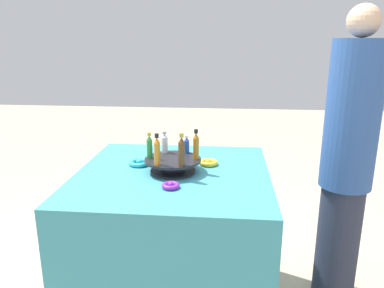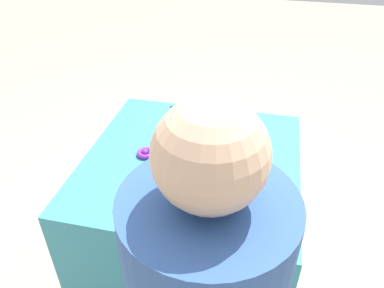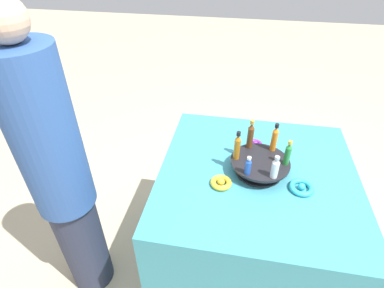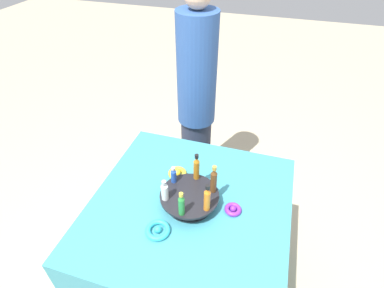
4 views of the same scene
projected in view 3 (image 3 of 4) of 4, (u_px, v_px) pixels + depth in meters
name	position (u px, v px, depth m)	size (l,w,h in m)	color
ground_plane	(242.00, 265.00, 1.89)	(12.00, 12.00, 0.00)	tan
party_table	(249.00, 225.00, 1.65)	(0.93, 0.93, 0.79)	teal
display_stand	(259.00, 165.00, 1.39)	(0.27, 0.27, 0.07)	black
bottle_green	(288.00, 154.00, 1.32)	(0.03, 0.03, 0.13)	#288438
bottle_orange	(275.00, 138.00, 1.40)	(0.03, 0.03, 0.15)	orange
bottle_brown	(250.00, 135.00, 1.42)	(0.03, 0.03, 0.15)	brown
bottle_amber	(237.00, 146.00, 1.35)	(0.03, 0.03, 0.15)	#AD6B19
bottle_blue	(248.00, 166.00, 1.28)	(0.03, 0.03, 0.09)	#234CAD
bottle_clear	(275.00, 168.00, 1.26)	(0.03, 0.03, 0.11)	silver
ribbon_bow_purple	(255.00, 144.00, 1.57)	(0.08, 0.08, 0.03)	purple
ribbon_bow_gold	(221.00, 183.00, 1.34)	(0.10, 0.10, 0.03)	gold
ribbon_bow_teal	(301.00, 187.00, 1.31)	(0.11, 0.11, 0.03)	#2DB7CC
person_figure	(61.00, 180.00, 1.36)	(0.27, 0.27, 1.57)	#282D42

